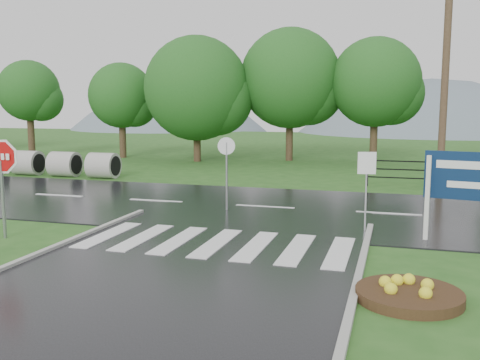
% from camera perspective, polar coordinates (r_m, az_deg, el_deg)
% --- Properties ---
extents(ground, '(120.00, 120.00, 0.00)m').
position_cam_1_polar(ground, '(8.94, -13.36, -14.74)').
color(ground, '#28581D').
rests_on(ground, ground).
extents(main_road, '(90.00, 8.00, 0.04)m').
position_cam_1_polar(main_road, '(17.95, 2.68, -3.00)').
color(main_road, black).
rests_on(main_road, ground).
extents(crosswalk, '(6.50, 2.80, 0.02)m').
position_cam_1_polar(crosswalk, '(13.26, -2.53, -6.70)').
color(crosswalk, silver).
rests_on(crosswalk, ground).
extents(hills, '(102.00, 48.00, 48.00)m').
position_cam_1_polar(hills, '(74.57, 15.50, -7.01)').
color(hills, slate).
rests_on(hills, ground).
extents(treeline, '(83.20, 5.20, 10.00)m').
position_cam_1_polar(treeline, '(31.47, 10.56, 1.63)').
color(treeline, '#1A5219').
rests_on(treeline, ground).
extents(culvert_pipes, '(9.70, 1.20, 1.20)m').
position_cam_1_polar(culvert_pipes, '(28.32, -21.71, 1.72)').
color(culvert_pipes, '#9E9B93').
rests_on(culvert_pipes, ground).
extents(stop_sign, '(1.20, 0.21, 2.73)m').
position_cam_1_polar(stop_sign, '(14.92, -24.13, 1.44)').
color(stop_sign, '#939399').
rests_on(stop_sign, ground).
extents(estate_billboard, '(2.59, 0.53, 2.29)m').
position_cam_1_polar(estate_billboard, '(14.27, 24.26, -0.15)').
color(estate_billboard, silver).
rests_on(estate_billboard, ground).
extents(flower_bed, '(1.87, 1.87, 0.37)m').
position_cam_1_polar(flower_bed, '(10.08, 17.59, -11.41)').
color(flower_bed, '#332111').
rests_on(flower_bed, ground).
extents(reg_sign_small, '(0.48, 0.12, 2.19)m').
position_cam_1_polar(reg_sign_small, '(14.69, 13.34, 0.44)').
color(reg_sign_small, '#939399').
rests_on(reg_sign_small, ground).
extents(reg_sign_round, '(0.54, 0.20, 2.41)m').
position_cam_1_polar(reg_sign_round, '(17.16, -1.45, 1.58)').
color(reg_sign_round, '#939399').
rests_on(reg_sign_round, ground).
extents(utility_pole_east, '(1.53, 0.29, 8.61)m').
position_cam_1_polar(utility_pole_east, '(22.70, 21.02, 9.88)').
color(utility_pole_east, '#473523').
rests_on(utility_pole_east, ground).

